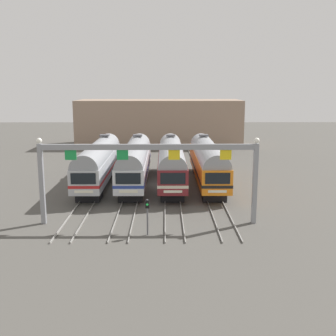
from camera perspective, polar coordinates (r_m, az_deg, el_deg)
ground_plane at (r=46.95m, az=-2.03°, el=-2.23°), size 160.00×160.00×0.00m
track_bed at (r=63.58m, az=-1.62°, el=1.42°), size 13.70×70.00×0.15m
commuter_train_stainless at (r=46.96m, az=-9.51°, el=0.97°), size 2.88×18.06×5.05m
commuter_train_silver at (r=46.49m, az=-4.55°, el=0.99°), size 2.88×18.06×5.05m
commuter_train_maroon at (r=46.38m, az=0.46°, el=1.00°), size 2.88×18.06×5.05m
commuter_train_orange at (r=46.62m, az=5.46°, el=1.00°), size 2.88×18.06×5.05m
catenary_gantry at (r=32.68m, az=-2.72°, el=0.93°), size 17.43×0.44×6.97m
yard_signal_mast at (r=30.81m, az=-2.86°, el=-5.82°), size 0.28×0.35×2.74m
maintenance_building at (r=77.93m, az=-1.20°, el=6.29°), size 29.98×10.00×8.33m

